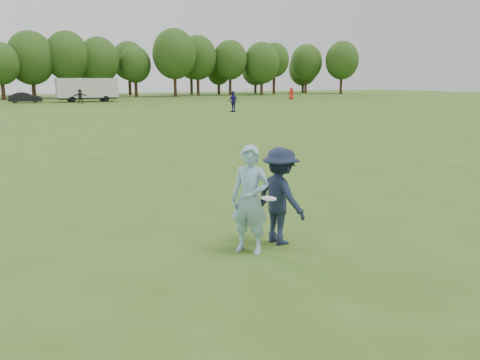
{
  "coord_description": "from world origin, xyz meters",
  "views": [
    {
      "loc": [
        -3.75,
        -7.14,
        3.1
      ],
      "look_at": [
        0.59,
        1.0,
        1.1
      ],
      "focal_mm": 35.0,
      "sensor_mm": 36.0,
      "label": 1
    }
  ],
  "objects_px": {
    "player_far_b": "(233,102)",
    "car_f": "(25,98)",
    "cargo_trailer": "(87,89)",
    "player_far_c": "(291,94)",
    "field_cone": "(162,104)",
    "defender": "(280,196)",
    "thrower": "(250,200)",
    "player_far_d": "(80,96)"
  },
  "relations": [
    {
      "from": "player_far_b",
      "to": "car_f",
      "type": "xyz_separation_m",
      "value": [
        -16.26,
        28.3,
        -0.3
      ]
    },
    {
      "from": "cargo_trailer",
      "to": "player_far_c",
      "type": "bearing_deg",
      "value": -15.48
    },
    {
      "from": "field_cone",
      "to": "cargo_trailer",
      "type": "bearing_deg",
      "value": 116.02
    },
    {
      "from": "defender",
      "to": "player_far_b",
      "type": "distance_m",
      "value": 36.53
    },
    {
      "from": "field_cone",
      "to": "player_far_c",
      "type": "bearing_deg",
      "value": 12.73
    },
    {
      "from": "player_far_b",
      "to": "thrower",
      "type": "bearing_deg",
      "value": -41.45
    },
    {
      "from": "player_far_c",
      "to": "cargo_trailer",
      "type": "distance_m",
      "value": 29.53
    },
    {
      "from": "defender",
      "to": "cargo_trailer",
      "type": "xyz_separation_m",
      "value": [
        7.48,
        60.4,
        0.85
      ]
    },
    {
      "from": "field_cone",
      "to": "cargo_trailer",
      "type": "relative_size",
      "value": 0.03
    },
    {
      "from": "player_far_d",
      "to": "car_f",
      "type": "height_order",
      "value": "player_far_d"
    },
    {
      "from": "defender",
      "to": "player_far_d",
      "type": "xyz_separation_m",
      "value": [
        5.82,
        56.35,
        -0.01
      ]
    },
    {
      "from": "thrower",
      "to": "defender",
      "type": "xyz_separation_m",
      "value": [
        0.74,
        0.15,
        -0.06
      ]
    },
    {
      "from": "thrower",
      "to": "player_far_d",
      "type": "height_order",
      "value": "thrower"
    },
    {
      "from": "thrower",
      "to": "player_far_d",
      "type": "distance_m",
      "value": 56.88
    },
    {
      "from": "player_far_d",
      "to": "cargo_trailer",
      "type": "distance_m",
      "value": 4.46
    },
    {
      "from": "thrower",
      "to": "player_far_b",
      "type": "relative_size",
      "value": 1.0
    },
    {
      "from": "thrower",
      "to": "field_cone",
      "type": "bearing_deg",
      "value": 125.09
    },
    {
      "from": "car_f",
      "to": "player_far_c",
      "type": "bearing_deg",
      "value": -99.66
    },
    {
      "from": "player_far_b",
      "to": "car_f",
      "type": "height_order",
      "value": "player_far_b"
    },
    {
      "from": "thrower",
      "to": "player_far_c",
      "type": "relative_size",
      "value": 1.08
    },
    {
      "from": "field_cone",
      "to": "cargo_trailer",
      "type": "distance_m",
      "value": 14.43
    },
    {
      "from": "player_far_c",
      "to": "car_f",
      "type": "distance_m",
      "value": 37.31
    },
    {
      "from": "player_far_b",
      "to": "field_cone",
      "type": "height_order",
      "value": "player_far_b"
    },
    {
      "from": "defender",
      "to": "car_f",
      "type": "distance_m",
      "value": 61.19
    },
    {
      "from": "player_far_c",
      "to": "field_cone",
      "type": "height_order",
      "value": "player_far_c"
    },
    {
      "from": "player_far_c",
      "to": "car_f",
      "type": "relative_size",
      "value": 0.44
    },
    {
      "from": "player_far_c",
      "to": "thrower",
      "type": "bearing_deg",
      "value": 76.69
    },
    {
      "from": "thrower",
      "to": "player_far_d",
      "type": "xyz_separation_m",
      "value": [
        6.57,
        56.5,
        -0.06
      ]
    },
    {
      "from": "defender",
      "to": "player_far_b",
      "type": "relative_size",
      "value": 0.94
    },
    {
      "from": "player_far_d",
      "to": "field_cone",
      "type": "xyz_separation_m",
      "value": [
        7.95,
        -8.83,
        -0.77
      ]
    },
    {
      "from": "thrower",
      "to": "player_far_c",
      "type": "distance_m",
      "value": 64.19
    },
    {
      "from": "field_cone",
      "to": "thrower",
      "type": "bearing_deg",
      "value": -106.94
    },
    {
      "from": "car_f",
      "to": "cargo_trailer",
      "type": "xyz_separation_m",
      "value": [
        7.84,
        -0.78,
        1.09
      ]
    },
    {
      "from": "player_far_b",
      "to": "player_far_d",
      "type": "distance_m",
      "value": 25.54
    },
    {
      "from": "player_far_b",
      "to": "car_f",
      "type": "bearing_deg",
      "value": -164.83
    },
    {
      "from": "defender",
      "to": "field_cone",
      "type": "bearing_deg",
      "value": -25.14
    },
    {
      "from": "player_far_d",
      "to": "field_cone",
      "type": "relative_size",
      "value": 6.15
    },
    {
      "from": "thrower",
      "to": "car_f",
      "type": "xyz_separation_m",
      "value": [
        0.39,
        61.34,
        -0.29
      ]
    },
    {
      "from": "thrower",
      "to": "cargo_trailer",
      "type": "bearing_deg",
      "value": 134.29
    },
    {
      "from": "player_far_d",
      "to": "cargo_trailer",
      "type": "xyz_separation_m",
      "value": [
        1.66,
        4.05,
        0.85
      ]
    },
    {
      "from": "defender",
      "to": "car_f",
      "type": "height_order",
      "value": "defender"
    },
    {
      "from": "defender",
      "to": "car_f",
      "type": "relative_size",
      "value": 0.44
    }
  ]
}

